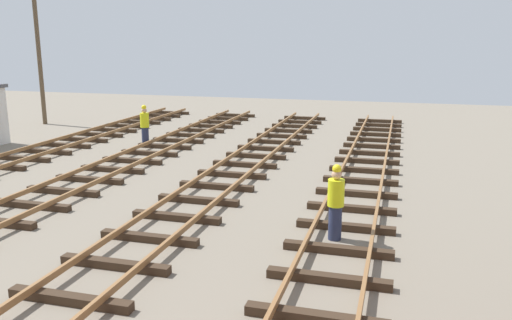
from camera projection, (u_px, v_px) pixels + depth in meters
name	position (u px, v px, depth m)	size (l,w,h in m)	color
utility_pole_far	(39.00, 50.00, 29.31)	(1.80, 0.24, 7.94)	brown
track_worker_foreground	(145.00, 126.00, 23.85)	(0.40, 0.40, 1.87)	#262D4C
track_worker_distant	(336.00, 203.00, 12.55)	(0.40, 0.40, 1.87)	#262D4C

